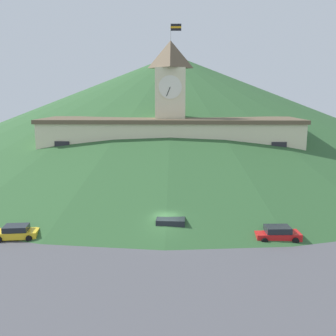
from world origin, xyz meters
TOP-DOWN VIEW (x-y plane):
  - ground_plane at (0.00, 0.00)m, footprint 160.00×160.00m
  - civic_building at (0.00, 22.35)m, footprint 39.70×10.70m
  - banner_fence at (0.00, 13.96)m, footprint 38.30×0.12m
  - hillside_backdrop at (0.00, 57.79)m, footprint 123.17×123.17m
  - street_lamp_far_left at (-12.83, 15.08)m, footprint 1.26×0.36m
  - street_lamp_left at (-0.16, 15.08)m, footprint 1.26×0.36m
  - street_lamp_far_right at (12.90, 15.08)m, footprint 1.26×0.36m
  - car_green_wagon at (-5.66, 5.08)m, footprint 4.72×2.39m
  - car_red_sedan at (11.01, -1.04)m, footprint 4.48×2.29m
  - car_gray_pickup at (0.48, 0.28)m, footprint 5.38×2.54m
  - car_white_taxi at (-16.02, 9.90)m, footprint 4.62×2.39m
  - car_silver_hatch at (17.12, 6.57)m, footprint 4.02×2.27m
  - car_yellow_coupe at (-14.93, -1.17)m, footprint 4.38×2.52m
  - pedestrian at (9.09, 11.62)m, footprint 0.43×0.39m

SIDE VIEW (x-z plane):
  - ground_plane at x=0.00m, z-range 0.00..0.00m
  - car_yellow_coupe at x=-14.93m, z-range -0.05..1.30m
  - car_red_sedan at x=11.01m, z-range -0.05..1.40m
  - car_silver_hatch at x=17.12m, z-range -0.06..1.44m
  - car_white_taxi at x=-16.02m, z-range -0.06..1.44m
  - car_green_wagon at x=-5.66m, z-range -0.06..1.49m
  - car_gray_pickup at x=0.48m, z-range -0.07..1.68m
  - pedestrian at x=9.09m, z-range 0.08..1.84m
  - banner_fence at x=0.00m, z-range 0.00..2.08m
  - street_lamp_far_right at x=12.90m, z-range 1.04..5.36m
  - street_lamp_far_left at x=-12.83m, z-range 1.05..5.46m
  - street_lamp_left at x=-0.16m, z-range 1.08..5.67m
  - civic_building at x=0.00m, z-range -6.34..18.32m
  - hillside_backdrop at x=0.00m, z-range 0.00..23.85m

